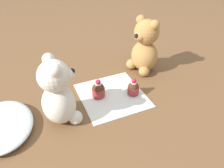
{
  "coord_description": "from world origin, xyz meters",
  "views": [
    {
      "loc": [
        -0.6,
        0.26,
        0.54
      ],
      "look_at": [
        0.0,
        0.0,
        0.06
      ],
      "focal_mm": 35.0,
      "sensor_mm": 36.0,
      "label": 1
    }
  ],
  "objects_px": {
    "cupcake_near_cream_bear": "(98,90)",
    "teddy_bear_tan": "(145,47)",
    "teddy_bear_cream": "(58,94)",
    "cupcake_near_tan_bear": "(133,88)"
  },
  "relations": [
    {
      "from": "cupcake_near_cream_bear",
      "to": "teddy_bear_tan",
      "type": "bearing_deg",
      "value": -67.72
    },
    {
      "from": "teddy_bear_cream",
      "to": "cupcake_near_tan_bear",
      "type": "relative_size",
      "value": 3.47
    },
    {
      "from": "teddy_bear_tan",
      "to": "cupcake_near_tan_bear",
      "type": "bearing_deg",
      "value": -57.87
    },
    {
      "from": "teddy_bear_cream",
      "to": "cupcake_near_tan_bear",
      "type": "distance_m",
      "value": 0.29
    },
    {
      "from": "teddy_bear_tan",
      "to": "cupcake_near_cream_bear",
      "type": "xyz_separation_m",
      "value": [
        -0.1,
        0.25,
        -0.08
      ]
    },
    {
      "from": "teddy_bear_cream",
      "to": "cupcake_near_cream_bear",
      "type": "bearing_deg",
      "value": -72.84
    },
    {
      "from": "teddy_bear_tan",
      "to": "cupcake_near_tan_bear",
      "type": "relative_size",
      "value": 3.56
    },
    {
      "from": "teddy_bear_cream",
      "to": "cupcake_near_tan_bear",
      "type": "height_order",
      "value": "teddy_bear_cream"
    },
    {
      "from": "teddy_bear_cream",
      "to": "cupcake_near_cream_bear",
      "type": "xyz_separation_m",
      "value": [
        0.06,
        -0.15,
        -0.07
      ]
    },
    {
      "from": "teddy_bear_tan",
      "to": "cupcake_near_cream_bear",
      "type": "relative_size",
      "value": 3.28
    }
  ]
}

